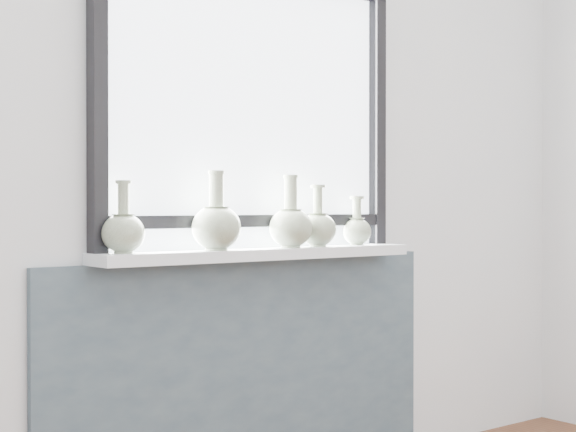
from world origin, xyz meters
TOP-DOWN VIEW (x-y plane):
  - back_wall at (0.00, 1.81)m, footprint 3.60×0.02m
  - apron_panel at (0.00, 1.78)m, footprint 1.70×0.03m
  - windowsill at (0.00, 1.71)m, footprint 1.32×0.18m
  - window at (0.00, 1.77)m, footprint 1.30×0.06m
  - vase_a at (-0.56, 1.71)m, footprint 0.14×0.14m
  - vase_b at (-0.21, 1.68)m, footprint 0.17×0.17m
  - vase_c at (0.11, 1.68)m, footprint 0.16×0.16m
  - vase_d at (0.26, 1.69)m, footprint 0.14×0.14m
  - vase_e at (0.48, 1.72)m, footprint 0.11×0.11m

SIDE VIEW (x-z plane):
  - apron_panel at x=0.00m, z-range 0.00..0.86m
  - windowsill at x=0.00m, z-range 0.86..0.90m
  - vase_e at x=0.48m, z-range 0.87..1.06m
  - vase_d at x=0.26m, z-range 0.86..1.09m
  - vase_a at x=-0.56m, z-range 0.86..1.10m
  - vase_c at x=0.11m, z-range 0.85..1.12m
  - vase_b at x=-0.21m, z-range 0.85..1.13m
  - back_wall at x=0.00m, z-range 0.00..2.60m
  - window at x=0.00m, z-range 0.92..1.97m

